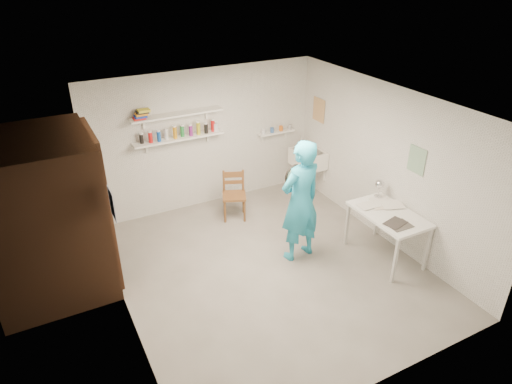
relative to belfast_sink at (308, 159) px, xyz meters
name	(u,v)px	position (x,y,z in m)	size (l,w,h in m)	color
floor	(269,269)	(-1.75, -1.70, -0.71)	(4.00, 4.50, 0.02)	slate
ceiling	(272,105)	(-1.75, -1.70, 1.71)	(4.00, 4.50, 0.02)	silver
wall_back	(205,139)	(-1.75, 0.56, 0.50)	(4.00, 0.02, 2.40)	silver
wall_front	(389,296)	(-1.75, -3.96, 0.50)	(4.00, 0.02, 2.40)	silver
wall_left	(115,233)	(-3.76, -1.70, 0.50)	(0.02, 4.50, 2.40)	silver
wall_right	(387,165)	(0.26, -1.70, 0.50)	(0.02, 4.50, 2.40)	silver
doorway_recess	(102,207)	(-3.74, -0.65, 0.30)	(0.02, 0.90, 2.00)	black
corridor_box	(44,217)	(-4.45, -0.65, 0.35)	(1.40, 1.50, 2.10)	brown
door_lintel	(90,133)	(-3.72, -0.65, 1.35)	(0.06, 1.05, 0.10)	brown
door_jamb_near	(111,225)	(-3.72, -1.15, 0.30)	(0.06, 0.10, 2.00)	brown
door_jamb_far	(96,192)	(-3.72, -0.15, 0.30)	(0.06, 0.10, 2.00)	brown
shelf_lower	(179,138)	(-2.25, 0.43, 0.65)	(1.50, 0.22, 0.03)	white
shelf_upper	(177,114)	(-2.25, 0.43, 1.05)	(1.50, 0.22, 0.03)	white
ledge_shelf	(277,132)	(-0.40, 0.47, 0.42)	(0.70, 0.14, 0.03)	white
poster_left	(112,204)	(-3.74, -1.65, 0.85)	(0.01, 0.28, 0.36)	#334C7F
poster_right_a	(319,110)	(0.24, 0.10, 0.85)	(0.01, 0.34, 0.42)	#995933
poster_right_b	(417,160)	(0.24, -2.25, 0.80)	(0.01, 0.30, 0.38)	#3F724C
belfast_sink	(308,159)	(0.00, 0.00, 0.00)	(0.48, 0.60, 0.30)	white
man	(300,201)	(-1.21, -1.62, 0.22)	(0.67, 0.44, 1.83)	#269FC1
wall_clock	(295,175)	(-1.18, -1.40, 0.52)	(0.33, 0.33, 0.04)	beige
wooden_chair	(234,196)	(-1.58, -0.18, -0.29)	(0.38, 0.37, 0.82)	brown
work_table	(386,235)	(-0.11, -2.24, -0.33)	(0.67, 1.12, 0.75)	white
desk_lamp	(380,184)	(0.07, -1.79, 0.27)	(0.14, 0.14, 0.14)	silver
spray_cans	(179,132)	(-2.25, 0.43, 0.75)	(1.32, 0.06, 0.17)	black
book_stack	(141,114)	(-2.81, 0.43, 1.14)	(0.26, 0.14, 0.14)	red
ledge_pots	(277,129)	(-0.40, 0.47, 0.48)	(0.48, 0.07, 0.09)	silver
papers	(389,212)	(-0.11, -2.24, 0.06)	(0.30, 0.22, 0.02)	silver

